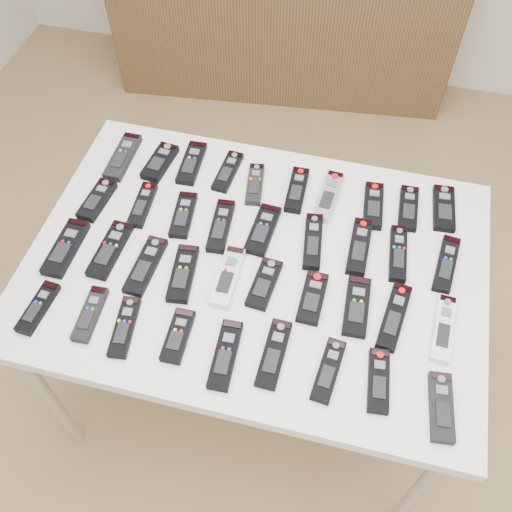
% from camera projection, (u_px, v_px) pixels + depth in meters
% --- Properties ---
extents(ground, '(4.00, 4.00, 0.00)m').
position_uv_depth(ground, '(277.00, 384.00, 2.18)').
color(ground, '#93734A').
rests_on(ground, ground).
extents(table, '(1.25, 0.88, 0.78)m').
position_uv_depth(table, '(256.00, 272.00, 1.62)').
color(table, white).
rests_on(table, ground).
extents(sideboard, '(1.76, 0.57, 0.86)m').
position_uv_depth(sideboard, '(284.00, 14.00, 2.90)').
color(sideboard, '#482B1D').
rests_on(sideboard, ground).
extents(remote_0, '(0.06, 0.20, 0.02)m').
position_uv_depth(remote_0, '(123.00, 157.00, 1.79)').
color(remote_0, black).
rests_on(remote_0, table).
extents(remote_1, '(0.08, 0.16, 0.02)m').
position_uv_depth(remote_1, '(160.00, 162.00, 1.78)').
color(remote_1, black).
rests_on(remote_1, table).
extents(remote_2, '(0.07, 0.18, 0.02)m').
position_uv_depth(remote_2, '(192.00, 163.00, 1.78)').
color(remote_2, black).
rests_on(remote_2, table).
extents(remote_3, '(0.06, 0.17, 0.02)m').
position_uv_depth(remote_3, '(228.00, 171.00, 1.76)').
color(remote_3, black).
rests_on(remote_3, table).
extents(remote_4, '(0.07, 0.16, 0.02)m').
position_uv_depth(remote_4, '(255.00, 184.00, 1.72)').
color(remote_4, black).
rests_on(remote_4, table).
extents(remote_5, '(0.06, 0.17, 0.02)m').
position_uv_depth(remote_5, '(297.00, 190.00, 1.71)').
color(remote_5, black).
rests_on(remote_5, table).
extents(remote_6, '(0.07, 0.20, 0.02)m').
position_uv_depth(remote_6, '(329.00, 196.00, 1.69)').
color(remote_6, '#B7B7BC').
rests_on(remote_6, table).
extents(remote_7, '(0.07, 0.17, 0.02)m').
position_uv_depth(remote_7, '(373.00, 206.00, 1.67)').
color(remote_7, black).
rests_on(remote_7, table).
extents(remote_8, '(0.06, 0.17, 0.02)m').
position_uv_depth(remote_8, '(408.00, 208.00, 1.67)').
color(remote_8, black).
rests_on(remote_8, table).
extents(remote_9, '(0.07, 0.17, 0.02)m').
position_uv_depth(remote_9, '(444.00, 208.00, 1.67)').
color(remote_9, black).
rests_on(remote_9, table).
extents(remote_10, '(0.07, 0.16, 0.02)m').
position_uv_depth(remote_10, '(97.00, 200.00, 1.68)').
color(remote_10, black).
rests_on(remote_10, table).
extents(remote_11, '(0.06, 0.17, 0.02)m').
position_uv_depth(remote_11, '(143.00, 205.00, 1.67)').
color(remote_11, black).
rests_on(remote_11, table).
extents(remote_12, '(0.07, 0.17, 0.02)m').
position_uv_depth(remote_12, '(183.00, 215.00, 1.65)').
color(remote_12, black).
rests_on(remote_12, table).
extents(remote_13, '(0.07, 0.19, 0.02)m').
position_uv_depth(remote_13, '(221.00, 226.00, 1.62)').
color(remote_13, black).
rests_on(remote_13, table).
extents(remote_14, '(0.07, 0.18, 0.02)m').
position_uv_depth(remote_14, '(263.00, 230.00, 1.62)').
color(remote_14, black).
rests_on(remote_14, table).
extents(remote_15, '(0.07, 0.19, 0.02)m').
position_uv_depth(remote_15, '(313.00, 241.00, 1.59)').
color(remote_15, black).
rests_on(remote_15, table).
extents(remote_16, '(0.05, 0.19, 0.02)m').
position_uv_depth(remote_16, '(359.00, 247.00, 1.58)').
color(remote_16, black).
rests_on(remote_16, table).
extents(remote_17, '(0.06, 0.19, 0.02)m').
position_uv_depth(remote_17, '(398.00, 253.00, 1.57)').
color(remote_17, black).
rests_on(remote_17, table).
extents(remote_18, '(0.07, 0.19, 0.02)m').
position_uv_depth(remote_18, '(446.00, 264.00, 1.55)').
color(remote_18, black).
rests_on(remote_18, table).
extents(remote_19, '(0.06, 0.19, 0.02)m').
position_uv_depth(remote_19, '(66.00, 248.00, 1.58)').
color(remote_19, black).
rests_on(remote_19, table).
extents(remote_20, '(0.07, 0.19, 0.02)m').
position_uv_depth(remote_20, '(110.00, 250.00, 1.58)').
color(remote_20, black).
rests_on(remote_20, table).
extents(remote_21, '(0.06, 0.19, 0.02)m').
position_uv_depth(remote_21, '(146.00, 266.00, 1.55)').
color(remote_21, black).
rests_on(remote_21, table).
extents(remote_22, '(0.08, 0.18, 0.02)m').
position_uv_depth(remote_22, '(183.00, 274.00, 1.53)').
color(remote_22, black).
rests_on(remote_22, table).
extents(remote_23, '(0.06, 0.19, 0.02)m').
position_uv_depth(remote_23, '(228.00, 276.00, 1.53)').
color(remote_23, '#B7B7BC').
rests_on(remote_23, table).
extents(remote_24, '(0.07, 0.16, 0.02)m').
position_uv_depth(remote_24, '(264.00, 284.00, 1.51)').
color(remote_24, black).
rests_on(remote_24, table).
extents(remote_25, '(0.06, 0.15, 0.02)m').
position_uv_depth(remote_25, '(313.00, 298.00, 1.48)').
color(remote_25, black).
rests_on(remote_25, table).
extents(remote_26, '(0.07, 0.18, 0.02)m').
position_uv_depth(remote_26, '(357.00, 306.00, 1.47)').
color(remote_26, black).
rests_on(remote_26, table).
extents(remote_27, '(0.08, 0.20, 0.02)m').
position_uv_depth(remote_27, '(394.00, 316.00, 1.45)').
color(remote_27, black).
rests_on(remote_27, table).
extents(remote_28, '(0.06, 0.19, 0.02)m').
position_uv_depth(remote_28, '(443.00, 328.00, 1.43)').
color(remote_28, silver).
rests_on(remote_28, table).
extents(remote_29, '(0.06, 0.16, 0.02)m').
position_uv_depth(remote_29, '(38.00, 308.00, 1.47)').
color(remote_29, black).
rests_on(remote_29, table).
extents(remote_30, '(0.05, 0.16, 0.02)m').
position_uv_depth(remote_30, '(90.00, 314.00, 1.46)').
color(remote_30, black).
rests_on(remote_30, table).
extents(remote_31, '(0.07, 0.17, 0.02)m').
position_uv_depth(remote_31, '(125.00, 327.00, 1.43)').
color(remote_31, black).
rests_on(remote_31, table).
extents(remote_32, '(0.06, 0.15, 0.02)m').
position_uv_depth(remote_32, '(178.00, 336.00, 1.42)').
color(remote_32, black).
rests_on(remote_32, table).
extents(remote_33, '(0.06, 0.19, 0.02)m').
position_uv_depth(remote_33, '(225.00, 355.00, 1.39)').
color(remote_33, black).
rests_on(remote_33, table).
extents(remote_34, '(0.06, 0.18, 0.02)m').
position_uv_depth(remote_34, '(274.00, 354.00, 1.39)').
color(remote_34, black).
rests_on(remote_34, table).
extents(remote_35, '(0.06, 0.17, 0.02)m').
position_uv_depth(remote_35, '(329.00, 370.00, 1.36)').
color(remote_35, black).
rests_on(remote_35, table).
extents(remote_36, '(0.06, 0.16, 0.02)m').
position_uv_depth(remote_36, '(379.00, 381.00, 1.35)').
color(remote_36, black).
rests_on(remote_36, table).
extents(remote_37, '(0.07, 0.17, 0.02)m').
position_uv_depth(remote_37, '(441.00, 407.00, 1.31)').
color(remote_37, black).
rests_on(remote_37, table).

